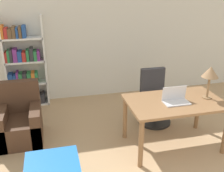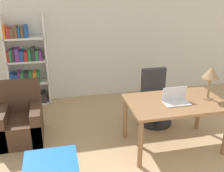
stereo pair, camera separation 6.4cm
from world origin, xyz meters
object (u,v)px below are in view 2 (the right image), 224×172
(side_table_blue, at_px, (51,166))
(armchair, at_px, (21,122))
(table_lamp, at_px, (211,74))
(bookshelf, at_px, (26,68))
(laptop, at_px, (176,100))
(desk, at_px, (175,107))
(office_chair, at_px, (155,101))

(side_table_blue, bearing_deg, armchair, 108.82)
(side_table_blue, xyz_separation_m, armchair, (-0.48, 1.40, -0.11))
(table_lamp, bearing_deg, bookshelf, 142.91)
(laptop, bearing_deg, desk, 64.77)
(laptop, relative_size, table_lamp, 0.75)
(office_chair, bearing_deg, bookshelf, 150.73)
(side_table_blue, distance_m, armchair, 1.49)
(table_lamp, distance_m, office_chair, 1.24)
(table_lamp, relative_size, armchair, 0.54)
(side_table_blue, height_order, bookshelf, bookshelf)
(desk, distance_m, laptop, 0.16)
(laptop, xyz_separation_m, side_table_blue, (-1.84, -0.58, -0.42))
(desk, bearing_deg, laptop, -115.23)
(laptop, height_order, bookshelf, bookshelf)
(bookshelf, bearing_deg, table_lamp, -37.09)
(desk, xyz_separation_m, office_chair, (0.02, 0.82, -0.25))
(desk, height_order, laptop, laptop)
(side_table_blue, bearing_deg, office_chair, 37.59)
(desk, distance_m, office_chair, 0.85)
(side_table_blue, bearing_deg, bookshelf, 99.12)
(desk, bearing_deg, bookshelf, 137.42)
(laptop, bearing_deg, side_table_blue, -162.42)
(table_lamp, relative_size, office_chair, 0.51)
(armchair, bearing_deg, side_table_blue, -71.18)
(office_chair, xyz_separation_m, bookshelf, (-2.32, 1.30, 0.38))
(desk, distance_m, side_table_blue, 1.98)
(armchair, bearing_deg, table_lamp, -15.45)
(laptop, height_order, armchair, laptop)
(desk, height_order, armchair, armchair)
(desk, xyz_separation_m, laptop, (-0.02, -0.05, 0.16))
(desk, xyz_separation_m, side_table_blue, (-1.86, -0.63, -0.26))
(table_lamp, bearing_deg, office_chair, 121.10)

